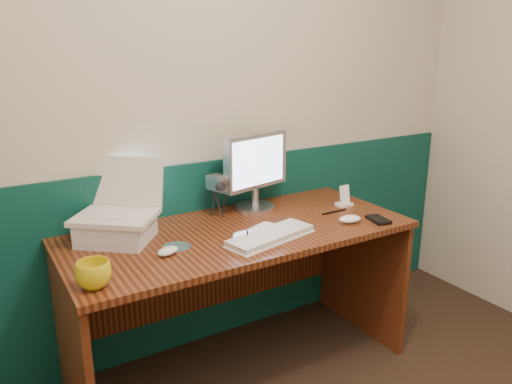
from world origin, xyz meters
TOP-DOWN VIEW (x-y plane):
  - back_wall at (0.00, 1.75)m, footprint 3.50×0.04m
  - wainscot at (0.00, 1.74)m, footprint 3.48×0.02m
  - desk at (0.06, 1.38)m, footprint 1.60×0.70m
  - laptop_riser at (-0.46, 1.53)m, footprint 0.38×0.37m
  - laptop at (-0.46, 1.53)m, footprint 0.42×0.41m
  - monitor at (0.28, 1.61)m, footprint 0.41×0.20m
  - keyboard at (0.12, 1.21)m, footprint 0.44×0.23m
  - mouse_right at (0.56, 1.19)m, footprint 0.12×0.09m
  - mouse_left at (-0.33, 1.28)m, footprint 0.11×0.09m
  - mug at (-0.65, 1.15)m, footprint 0.16×0.16m
  - camcorder at (0.08, 1.61)m, footprint 0.14×0.17m
  - cd_spindle at (0.03, 1.24)m, footprint 0.13×0.13m
  - cd_loose_a at (-0.26, 1.34)m, footprint 0.12×0.12m
  - pen at (0.60, 1.34)m, footprint 0.15×0.01m
  - papers at (0.17, 1.33)m, footprint 0.18×0.15m
  - dock at (0.71, 1.41)m, footprint 0.08×0.06m
  - music_player at (0.71, 1.41)m, footprint 0.06×0.03m
  - pda at (0.70, 1.13)m, footprint 0.10×0.14m

SIDE VIEW (x-z plane):
  - desk at x=0.06m, z-range 0.00..0.75m
  - wainscot at x=0.00m, z-range 0.00..1.00m
  - cd_loose_a at x=-0.26m, z-range 0.75..0.75m
  - papers at x=0.17m, z-range 0.75..0.75m
  - pen at x=0.60m, z-range 0.75..0.76m
  - pda at x=0.70m, z-range 0.75..0.76m
  - dock at x=0.71m, z-range 0.75..0.77m
  - keyboard at x=0.12m, z-range 0.75..0.77m
  - cd_spindle at x=0.03m, z-range 0.75..0.78m
  - mouse_left at x=-0.33m, z-range 0.75..0.78m
  - mouse_right at x=0.56m, z-range 0.75..0.79m
  - mug at x=-0.65m, z-range 0.75..0.85m
  - laptop_riser at x=-0.46m, z-range 0.75..0.85m
  - music_player at x=0.71m, z-range 0.76..0.86m
  - camcorder at x=0.08m, z-range 0.75..0.97m
  - monitor at x=0.28m, z-range 0.75..1.14m
  - laptop at x=-0.46m, z-range 0.85..1.13m
  - back_wall at x=0.00m, z-range 0.00..2.50m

